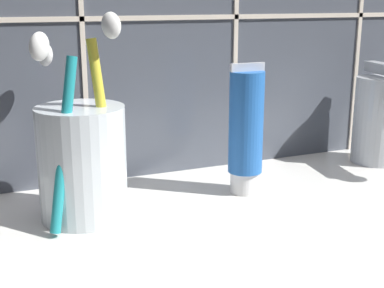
% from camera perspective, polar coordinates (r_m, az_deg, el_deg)
% --- Properties ---
extents(sink_counter, '(0.69, 0.35, 0.02)m').
position_cam_1_polar(sink_counter, '(0.50, 11.45, -8.76)').
color(sink_counter, silver).
rests_on(sink_counter, ground).
extents(toothbrush_cup, '(0.09, 0.12, 0.18)m').
position_cam_1_polar(toothbrush_cup, '(0.48, -11.67, -1.59)').
color(toothbrush_cup, silver).
rests_on(toothbrush_cup, sink_counter).
extents(toothpaste_tube, '(0.04, 0.03, 0.13)m').
position_cam_1_polar(toothpaste_tube, '(0.53, 5.77, 1.46)').
color(toothpaste_tube, white).
rests_on(toothpaste_tube, sink_counter).
extents(sink_faucet, '(0.06, 0.13, 0.12)m').
position_cam_1_polar(sink_faucet, '(0.67, 19.70, 2.76)').
color(sink_faucet, silver).
rests_on(sink_faucet, sink_counter).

